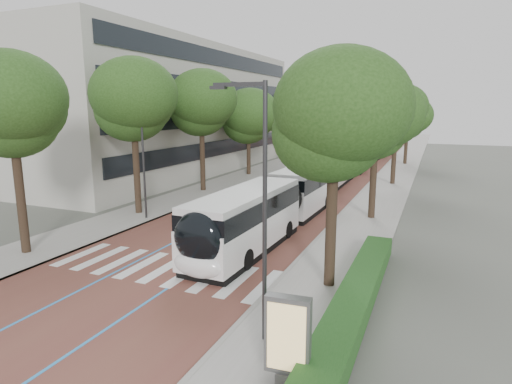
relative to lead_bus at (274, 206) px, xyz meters
The scene contains 21 objects.
ground 9.15m from the lead_bus, 107.96° to the right, with size 160.00×160.00×0.00m, color #51544C.
road 31.60m from the lead_bus, 95.05° to the left, with size 11.00×140.00×0.02m, color brown.
sidewalk_left 33.11m from the lead_bus, 108.11° to the left, with size 4.00×140.00×0.12m, color gray.
sidewalk_right 31.82m from the lead_bus, 81.46° to the left, with size 4.00×140.00×0.12m, color gray.
kerb_left 32.57m from the lead_bus, 104.92° to the left, with size 0.20×140.00×0.14m, color gray.
kerb_right 31.60m from the lead_bus, 84.87° to the left, with size 0.20×140.00×0.14m, color gray.
zebra_crossing 8.15m from the lead_bus, 108.81° to the right, with size 10.55×3.60×0.01m.
lane_line_left 31.78m from the lead_bus, 97.93° to the left, with size 0.12×126.00×0.01m, color #2A87D4.
lane_line_right 31.50m from the lead_bus, 92.15° to the left, with size 0.12×126.00×0.01m, color #2A87D4.
office_building 30.03m from the lead_bus, 138.87° to the left, with size 18.11×40.00×14.00m.
hedge 10.70m from the lead_bus, 53.57° to the right, with size 1.20×14.00×0.80m, color #1B4919.
streetlight_near 12.60m from the lead_bus, 71.63° to the right, with size 1.82×0.20×8.00m.
streetlight_far 14.33m from the lead_bus, 74.04° to the left, with size 1.82×0.20×8.00m.
lamp_post_left 9.24m from the lead_bus, behind, with size 0.14×0.14×8.00m, color #2F2E31.
trees_left 19.92m from the lead_bus, 122.33° to the left, with size 6.20×60.20×10.04m.
trees_right 15.64m from the lead_bus, 70.71° to the left, with size 5.57×47.42×9.04m.
lead_bus is the anchor object (origin of this frame).
bus_queued_0 16.64m from the lead_bus, 91.56° to the left, with size 2.57×12.40×3.20m.
bus_queued_1 29.19m from the lead_bus, 90.53° to the left, with size 3.00×12.49×3.20m.
bus_queued_2 42.84m from the lead_bus, 89.76° to the left, with size 3.19×12.52×3.20m.
ad_panel 14.50m from the lead_bus, 68.01° to the right, with size 1.22×0.50×2.50m.
Camera 1 is at (11.42, -14.57, 7.38)m, focal length 30.00 mm.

